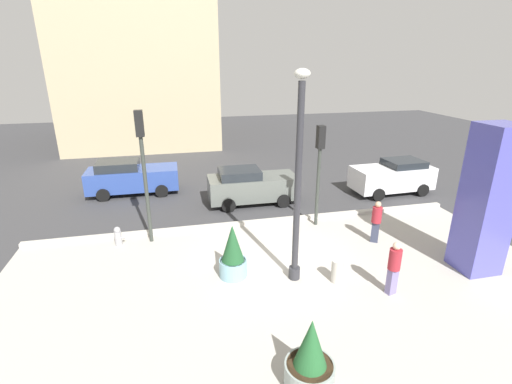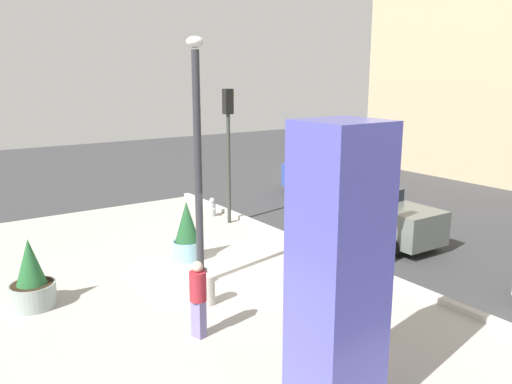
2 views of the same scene
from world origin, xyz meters
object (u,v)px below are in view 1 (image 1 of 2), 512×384
at_px(fire_hydrant, 118,236).
at_px(traffic_light_corner, 143,157).
at_px(potted_plant_mid_plaza, 310,361).
at_px(pedestrian_by_curb, 394,266).
at_px(car_passing_lane, 131,177).
at_px(lamp_post, 298,186).
at_px(traffic_light_far_side, 319,160).
at_px(potted_plant_curbside, 233,254).
at_px(car_curb_west, 251,186).
at_px(art_pillar_blue, 487,201).
at_px(car_intersection, 393,176).
at_px(pedestrian_crossing, 376,220).
at_px(concrete_bollard, 337,271).

relative_size(fire_hydrant, traffic_light_corner, 0.15).
xyz_separation_m(potted_plant_mid_plaza, pedestrian_by_curb, (3.58, 2.61, 0.28)).
bearing_deg(car_passing_lane, pedestrian_by_curb, -53.00).
relative_size(traffic_light_corner, pedestrian_by_curb, 2.91).
relative_size(lamp_post, potted_plant_mid_plaza, 3.73).
distance_m(traffic_light_far_side, car_passing_lane, 9.97).
distance_m(potted_plant_curbside, fire_hydrant, 4.94).
bearing_deg(car_curb_west, fire_hydrant, -151.70).
bearing_deg(car_curb_west, art_pillar_blue, -51.48).
height_order(car_passing_lane, pedestrian_by_curb, car_passing_lane).
relative_size(lamp_post, traffic_light_corner, 1.29).
distance_m(car_passing_lane, pedestrian_by_curb, 13.67).
bearing_deg(car_intersection, pedestrian_by_curb, -122.03).
xyz_separation_m(traffic_light_far_side, car_intersection, (5.35, 2.86, -1.95)).
height_order(lamp_post, car_intersection, lamp_post).
bearing_deg(art_pillar_blue, traffic_light_corner, 157.19).
xyz_separation_m(fire_hydrant, pedestrian_crossing, (9.53, -1.92, 0.55)).
relative_size(fire_hydrant, traffic_light_far_side, 0.18).
distance_m(potted_plant_mid_plaza, concrete_bollard, 4.23).
xyz_separation_m(potted_plant_curbside, pedestrian_by_curb, (4.44, -1.99, 0.14)).
xyz_separation_m(traffic_light_far_side, car_passing_lane, (-7.86, 5.81, -1.96)).
relative_size(car_intersection, pedestrian_by_curb, 2.43).
relative_size(potted_plant_mid_plaza, car_curb_west, 0.41).
distance_m(lamp_post, concrete_bollard, 3.05).
relative_size(car_curb_west, car_intersection, 1.02).
height_order(potted_plant_curbside, pedestrian_by_curb, potted_plant_curbside).
bearing_deg(concrete_bollard, art_pillar_blue, -3.47).
distance_m(car_curb_west, pedestrian_crossing, 6.28).
relative_size(car_passing_lane, car_curb_west, 1.07).
bearing_deg(potted_plant_mid_plaza, pedestrian_by_curb, 36.05).
bearing_deg(fire_hydrant, potted_plant_mid_plaza, -58.40).
relative_size(art_pillar_blue, car_curb_west, 1.15).
bearing_deg(pedestrian_by_curb, art_pillar_blue, 10.78).
bearing_deg(potted_plant_curbside, car_intersection, 32.40).
relative_size(potted_plant_mid_plaza, fire_hydrant, 2.29).
bearing_deg(traffic_light_corner, concrete_bollard, -35.71).
height_order(concrete_bollard, traffic_light_corner, traffic_light_corner).
xyz_separation_m(art_pillar_blue, traffic_light_corner, (-10.58, 4.45, 0.92)).
bearing_deg(concrete_bollard, potted_plant_mid_plaza, -122.46).
relative_size(art_pillar_blue, potted_plant_curbside, 2.68).
bearing_deg(car_passing_lane, traffic_light_far_side, -36.43).
distance_m(potted_plant_mid_plaza, pedestrian_by_curb, 4.44).
bearing_deg(potted_plant_curbside, traffic_light_far_side, 37.44).
height_order(lamp_post, traffic_light_corner, lamp_post).
bearing_deg(car_passing_lane, car_intersection, -12.55).
xyz_separation_m(concrete_bollard, traffic_light_corner, (-5.79, 4.16, 2.97)).
height_order(potted_plant_mid_plaza, potted_plant_curbside, potted_plant_curbside).
distance_m(art_pillar_blue, potted_plant_curbside, 8.19).
bearing_deg(pedestrian_by_curb, fire_hydrant, 148.62).
distance_m(traffic_light_corner, car_passing_lane, 6.41).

